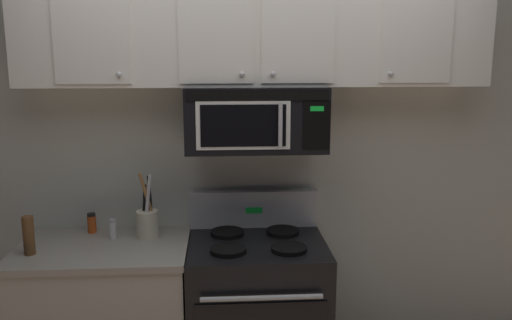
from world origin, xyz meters
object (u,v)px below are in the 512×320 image
Objects in this scene: utensil_crock_cream at (148,220)px; salt_shaker at (113,229)px; stove_range at (257,314)px; pepper_mill at (29,235)px; spice_jar at (92,223)px; over_range_microwave at (255,118)px.

utensil_crock_cream reaches higher than salt_shaker.
pepper_mill is (-1.19, -0.10, 0.53)m from stove_range.
stove_range is at bearing 4.84° from pepper_mill.
spice_jar is (-0.94, 0.23, 0.49)m from stove_range.
pepper_mill is at bearing -159.17° from utensil_crock_cream.
over_range_microwave is 1.34m from pepper_mill.
utensil_crock_cream is (-0.61, 0.00, -0.58)m from over_range_microwave.
over_range_microwave is 1.01m from salt_shaker.
pepper_mill is at bearing -175.16° from stove_range.
pepper_mill reaches higher than spice_jar.
spice_jar is at bearing 140.35° from salt_shaker.
spice_jar is (-0.94, 0.11, -0.62)m from over_range_microwave.
pepper_mill is (-0.39, -0.21, 0.05)m from salt_shaker.
utensil_crock_cream reaches higher than stove_range.
salt_shaker is at bearing 172.20° from stove_range.
spice_jar is (-0.34, 0.11, -0.04)m from utensil_crock_cream.
spice_jar is at bearing 173.33° from over_range_microwave.
stove_range is at bearing -7.80° from salt_shaker.
over_range_microwave is 1.13m from spice_jar.
stove_range is 0.82m from utensil_crock_cream.
utensil_crock_cream is at bearing 20.83° from pepper_mill.
utensil_crock_cream is at bearing 168.88° from stove_range.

